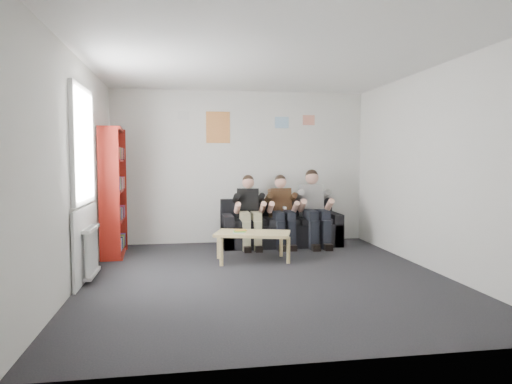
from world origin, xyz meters
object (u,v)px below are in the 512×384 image
(person_middle, at_px, (282,211))
(sofa, at_px, (280,228))
(bookshelf, at_px, (114,192))
(coffee_table, at_px, (253,236))
(person_right, at_px, (314,209))
(person_left, at_px, (250,212))

(person_middle, bearing_deg, sofa, 84.30)
(bookshelf, relative_size, coffee_table, 1.85)
(sofa, height_order, bookshelf, bookshelf)
(coffee_table, bearing_deg, person_right, 39.82)
(person_right, bearing_deg, person_middle, -171.36)
(sofa, distance_m, person_left, 0.68)
(person_right, bearing_deg, sofa, 170.15)
(bookshelf, xyz_separation_m, person_right, (3.28, 0.29, -0.34))
(bookshelf, bearing_deg, person_left, 4.07)
(coffee_table, height_order, person_middle, person_middle)
(person_left, distance_m, person_middle, 0.56)
(person_middle, bearing_deg, coffee_table, -128.66)
(sofa, relative_size, coffee_table, 1.90)
(person_left, bearing_deg, sofa, 28.24)
(person_left, bearing_deg, bookshelf, -162.40)
(coffee_table, height_order, person_right, person_right)
(coffee_table, distance_m, person_right, 1.63)
(sofa, relative_size, person_left, 1.65)
(person_right, bearing_deg, person_left, -171.14)
(person_middle, xyz_separation_m, person_right, (0.56, -0.00, 0.03))
(person_left, bearing_deg, person_middle, 9.70)
(bookshelf, relative_size, person_right, 1.50)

